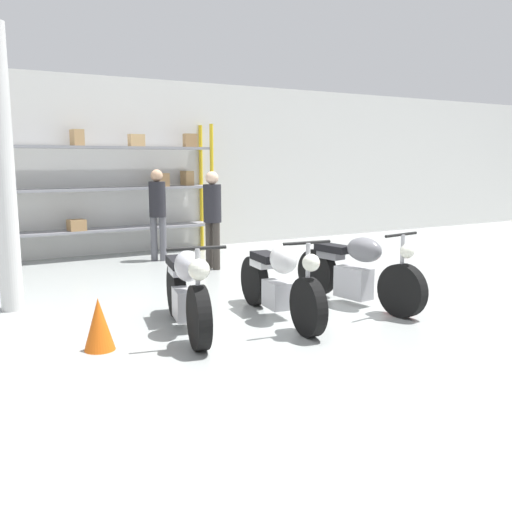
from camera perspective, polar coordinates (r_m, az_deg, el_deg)
The scene contains 11 objects.
ground_plane at distance 7.26m, azimuth 1.59°, elevation -5.91°, with size 30.00×30.00×0.00m, color #9EA3A0.
back_wall at distance 12.30m, azimuth -12.87°, elevation 8.71°, with size 30.00×0.08×3.60m.
shelving_rack at distance 11.79m, azimuth -14.96°, elevation 6.90°, with size 4.75×0.63×2.69m.
support_pillar at distance 7.92m, azimuth -23.97°, elevation 7.76°, with size 0.28×0.28×3.60m.
motorcycle_silver at distance 6.52m, azimuth -6.98°, elevation -3.45°, with size 0.73×2.02×1.07m.
motorcycle_white at distance 6.98m, azimuth 2.32°, elevation -2.60°, with size 0.57×2.18×1.06m.
motorcycle_grey at distance 7.76m, azimuth 10.01°, elevation -1.60°, with size 0.61×2.18×1.05m.
person_browsing at distance 10.16m, azimuth -4.39°, elevation 4.42°, with size 0.41×0.41×1.74m.
person_near_rack at distance 11.15m, azimuth -9.82°, elevation 4.84°, with size 0.45×0.45×1.76m.
toolbox at distance 8.51m, azimuth 14.34°, elevation -2.93°, with size 0.44×0.26×0.28m.
traffic_cone at distance 6.11m, azimuth -15.44°, elevation -6.58°, with size 0.32×0.32×0.55m.
Camera 1 is at (-3.69, -5.95, 1.94)m, focal length 40.00 mm.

